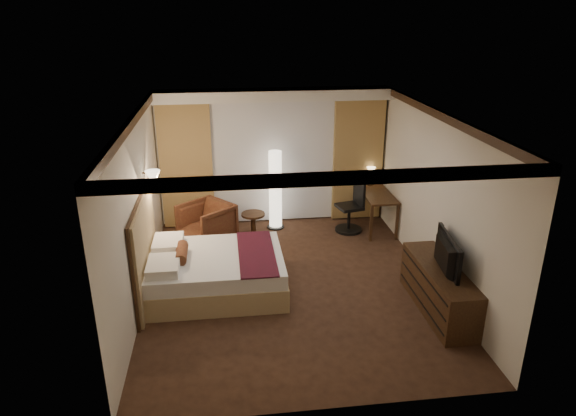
{
  "coord_description": "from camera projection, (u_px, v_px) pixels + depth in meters",
  "views": [
    {
      "loc": [
        -0.96,
        -7.1,
        4.1
      ],
      "look_at": [
        0.0,
        0.4,
        1.15
      ],
      "focal_mm": 32.0,
      "sensor_mm": 36.0,
      "label": 1
    }
  ],
  "objects": [
    {
      "name": "headboard",
      "position": [
        145.0,
        250.0,
        7.61
      ],
      "size": [
        0.12,
        1.91,
        1.5
      ],
      "primitive_type": null,
      "color": "tan",
      "rests_on": "floor"
    },
    {
      "name": "crown_molding",
      "position": [
        292.0,
        120.0,
        7.2
      ],
      "size": [
        4.5,
        5.5,
        0.12
      ],
      "primitive_type": null,
      "color": "black",
      "rests_on": "ceiling"
    },
    {
      "name": "floor_lamp",
      "position": [
        275.0,
        190.0,
        10.0
      ],
      "size": [
        0.33,
        0.33,
        1.59
      ],
      "primitive_type": null,
      "color": "white",
      "rests_on": "floor"
    },
    {
      "name": "curtain_right_drape",
      "position": [
        358.0,
        160.0,
        10.32
      ],
      "size": [
        1.0,
        0.14,
        2.45
      ],
      "primitive_type": "cube",
      "color": "#AD874F",
      "rests_on": "back_wall"
    },
    {
      "name": "soffit",
      "position": [
        274.0,
        95.0,
        9.53
      ],
      "size": [
        4.5,
        0.5,
        0.2
      ],
      "primitive_type": "cube",
      "color": "white",
      "rests_on": "ceiling"
    },
    {
      "name": "side_table",
      "position": [
        253.0,
        225.0,
        9.75
      ],
      "size": [
        0.45,
        0.45,
        0.49
      ],
      "primitive_type": null,
      "color": "black",
      "rests_on": "floor"
    },
    {
      "name": "right_wall",
      "position": [
        435.0,
        199.0,
        7.94
      ],
      "size": [
        0.02,
        5.5,
        2.7
      ],
      "primitive_type": "cube",
      "color": "beige",
      "rests_on": "floor"
    },
    {
      "name": "left_wall",
      "position": [
        137.0,
        212.0,
        7.4
      ],
      "size": [
        0.02,
        5.5,
        2.7
      ],
      "primitive_type": "cube",
      "color": "beige",
      "rests_on": "floor"
    },
    {
      "name": "wall_sconce",
      "position": [
        153.0,
        177.0,
        8.05
      ],
      "size": [
        0.24,
        0.24,
        0.24
      ],
      "primitive_type": null,
      "color": "white",
      "rests_on": "left_wall"
    },
    {
      "name": "dresser",
      "position": [
        439.0,
        289.0,
        7.35
      ],
      "size": [
        0.5,
        1.77,
        0.69
      ],
      "primitive_type": null,
      "color": "black",
      "rests_on": "floor"
    },
    {
      "name": "bed",
      "position": [
        217.0,
        273.0,
        7.9
      ],
      "size": [
        2.06,
        1.61,
        0.6
      ],
      "primitive_type": null,
      "color": "white",
      "rests_on": "floor"
    },
    {
      "name": "armchair",
      "position": [
        206.0,
        222.0,
        9.46
      ],
      "size": [
        1.13,
        1.13,
        0.85
      ],
      "primitive_type": "imported",
      "rotation": [
        0.0,
        0.0,
        -0.89
      ],
      "color": "#4F2117",
      "rests_on": "floor"
    },
    {
      "name": "curtain_left_drape",
      "position": [
        186.0,
        166.0,
        9.92
      ],
      "size": [
        1.0,
        0.14,
        2.45
      ],
      "primitive_type": "cube",
      "color": "#AD874F",
      "rests_on": "back_wall"
    },
    {
      "name": "desk",
      "position": [
        376.0,
        211.0,
        10.11
      ],
      "size": [
        0.55,
        1.24,
        0.75
      ],
      "primitive_type": null,
      "color": "black",
      "rests_on": "floor"
    },
    {
      "name": "office_chair",
      "position": [
        349.0,
        205.0,
        9.94
      ],
      "size": [
        0.63,
        0.63,
        1.09
      ],
      "primitive_type": null,
      "rotation": [
        0.0,
        0.0,
        0.23
      ],
      "color": "black",
      "rests_on": "floor"
    },
    {
      "name": "television",
      "position": [
        442.0,
        249.0,
        7.11
      ],
      "size": [
        0.7,
        1.06,
        0.13
      ],
      "primitive_type": "imported",
      "rotation": [
        0.0,
        0.0,
        1.45
      ],
      "color": "black",
      "rests_on": "dresser"
    },
    {
      "name": "desk_lamp",
      "position": [
        371.0,
        177.0,
        10.35
      ],
      "size": [
        0.18,
        0.18,
        0.34
      ],
      "primitive_type": null,
      "color": "#FFD899",
      "rests_on": "desk"
    },
    {
      "name": "curtain_sheer",
      "position": [
        273.0,
        162.0,
        10.18
      ],
      "size": [
        2.48,
        0.04,
        2.45
      ],
      "primitive_type": "cube",
      "color": "silver",
      "rests_on": "back_wall"
    },
    {
      "name": "floor",
      "position": [
        291.0,
        284.0,
        8.16
      ],
      "size": [
        4.5,
        5.5,
        0.01
      ],
      "primitive_type": "cube",
      "color": "#331E13",
      "rests_on": "ground"
    },
    {
      "name": "ceiling",
      "position": [
        292.0,
        115.0,
        7.18
      ],
      "size": [
        4.5,
        5.5,
        0.01
      ],
      "primitive_type": "cube",
      "color": "white",
      "rests_on": "back_wall"
    },
    {
      "name": "back_wall",
      "position": [
        273.0,
        156.0,
        10.21
      ],
      "size": [
        4.5,
        0.02,
        2.7
      ],
      "primitive_type": "cube",
      "color": "beige",
      "rests_on": "floor"
    }
  ]
}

